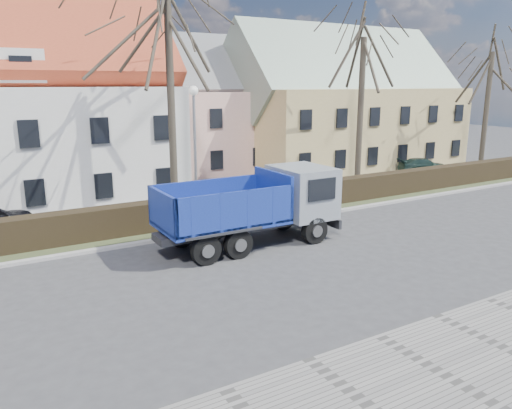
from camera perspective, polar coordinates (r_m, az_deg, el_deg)
ground at (r=19.18m, az=5.98°, el=-5.83°), size 120.00×120.00×0.00m
curb_far at (r=22.83m, az=-0.88°, el=-2.39°), size 80.00×0.30×0.12m
grass_strip at (r=24.19m, az=-2.76°, el=-1.51°), size 80.00×3.00×0.10m
hedge at (r=23.87m, az=-2.55°, el=-0.23°), size 60.00×0.90×1.30m
building_pink at (r=37.61m, az=-7.35°, el=9.93°), size 10.80×8.80×8.00m
building_yellow at (r=41.42m, az=10.06°, el=10.52°), size 18.80×10.80×8.50m
tree_1 at (r=24.62m, az=-9.75°, el=13.36°), size 9.20×9.20×12.65m
tree_2 at (r=31.04m, az=11.92°, el=11.76°), size 8.00×8.00×11.00m
tree_3 at (r=40.10m, az=24.93°, el=10.78°), size 7.60×7.60×10.45m
dump_truck at (r=19.76m, az=-1.41°, el=-0.47°), size 7.75×2.88×3.10m
streetlight at (r=23.64m, az=-6.96°, el=5.79°), size 0.50×0.50×6.35m
cart_frame at (r=21.67m, az=-8.26°, el=-2.80°), size 0.72×0.59×0.58m
parked_car_b at (r=38.61m, az=18.59°, el=4.25°), size 3.97×2.76×1.07m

